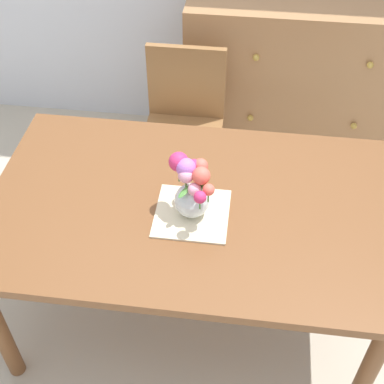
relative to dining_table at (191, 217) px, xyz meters
The scene contains 6 objects.
ground_plane 0.66m from the dining_table, ahead, with size 12.00×12.00×0.00m, color #B7AD99.
dining_table is the anchor object (origin of this frame).
chair_far 0.87m from the dining_table, 100.07° to the left, with size 0.42×0.42×0.90m.
dresser 1.43m from the dining_table, 69.02° to the left, with size 1.40×0.47×1.00m.
placemat 0.11m from the dining_table, 78.67° to the right, with size 0.29×0.29×0.01m, color beige.
flower_vase 0.22m from the dining_table, 79.38° to the right, with size 0.18×0.22×0.25m.
Camera 1 is at (0.19, -1.45, 2.24)m, focal length 49.26 mm.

